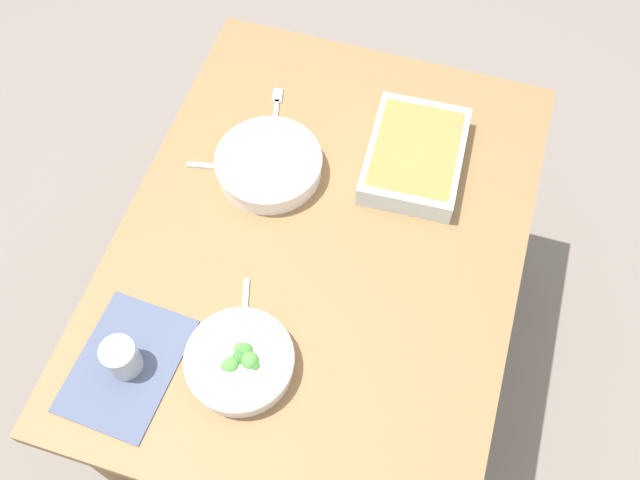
% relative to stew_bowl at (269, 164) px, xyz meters
% --- Properties ---
extents(ground_plane, '(6.00, 6.00, 0.00)m').
position_rel_stew_bowl_xyz_m(ground_plane, '(-0.14, -0.17, -0.77)').
color(ground_plane, slate).
extents(dining_table, '(1.20, 0.90, 0.74)m').
position_rel_stew_bowl_xyz_m(dining_table, '(-0.14, -0.17, -0.12)').
color(dining_table, olive).
rests_on(dining_table, ground_plane).
extents(placemat, '(0.29, 0.22, 0.00)m').
position_rel_stew_bowl_xyz_m(placemat, '(-0.54, 0.12, -0.03)').
color(placemat, '#4C5670').
rests_on(placemat, dining_table).
extents(stew_bowl, '(0.25, 0.25, 0.06)m').
position_rel_stew_bowl_xyz_m(stew_bowl, '(0.00, 0.00, 0.00)').
color(stew_bowl, white).
rests_on(stew_bowl, dining_table).
extents(broccoli_bowl, '(0.22, 0.22, 0.07)m').
position_rel_stew_bowl_xyz_m(broccoli_bowl, '(-0.48, -0.10, -0.00)').
color(broccoli_bowl, white).
rests_on(broccoli_bowl, dining_table).
extents(baking_dish, '(0.31, 0.23, 0.06)m').
position_rel_stew_bowl_xyz_m(baking_dish, '(0.13, -0.32, 0.00)').
color(baking_dish, silver).
rests_on(baking_dish, dining_table).
extents(drink_cup, '(0.07, 0.07, 0.08)m').
position_rel_stew_bowl_xyz_m(drink_cup, '(-0.54, 0.12, 0.01)').
color(drink_cup, '#B2BCC6').
rests_on(drink_cup, dining_table).
extents(spoon_by_stew, '(0.05, 0.18, 0.01)m').
position_rel_stew_bowl_xyz_m(spoon_by_stew, '(-0.02, 0.08, -0.03)').
color(spoon_by_stew, silver).
rests_on(spoon_by_stew, dining_table).
extents(spoon_by_broccoli, '(0.17, 0.07, 0.01)m').
position_rel_stew_bowl_xyz_m(spoon_by_broccoli, '(-0.39, -0.08, -0.03)').
color(spoon_by_broccoli, silver).
rests_on(spoon_by_broccoli, dining_table).
extents(fork_on_table, '(0.18, 0.06, 0.01)m').
position_rel_stew_bowl_xyz_m(fork_on_table, '(0.18, 0.04, -0.03)').
color(fork_on_table, silver).
rests_on(fork_on_table, dining_table).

